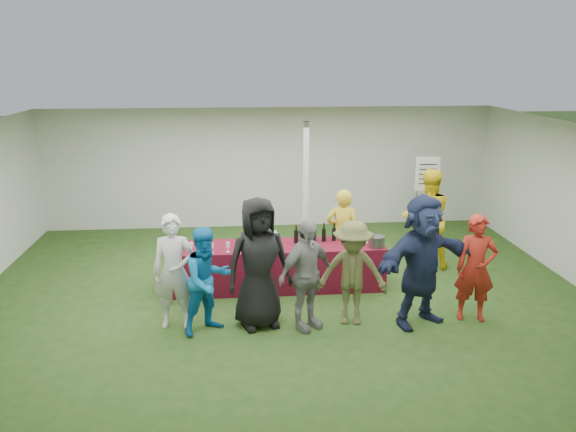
{
  "coord_description": "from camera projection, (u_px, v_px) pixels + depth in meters",
  "views": [
    {
      "loc": [
        -0.67,
        -8.42,
        3.78
      ],
      "look_at": [
        0.11,
        0.39,
        1.25
      ],
      "focal_mm": 35.0,
      "sensor_mm": 36.0,
      "label": 1
    }
  ],
  "objects": [
    {
      "name": "wine_bottles",
      "position": [
        313.0,
        235.0,
        9.48
      ],
      "size": [
        0.73,
        0.15,
        0.32
      ],
      "color": "black",
      "rests_on": "serving_table"
    },
    {
      "name": "customer_2",
      "position": [
        259.0,
        263.0,
        7.94
      ],
      "size": [
        1.07,
        0.85,
        1.91
      ],
      "primitive_type": "imported",
      "rotation": [
        0.0,
        0.0,
        0.28
      ],
      "color": "black",
      "rests_on": "ground"
    },
    {
      "name": "bar_towel",
      "position": [
        370.0,
        241.0,
        9.5
      ],
      "size": [
        0.25,
        0.18,
        0.03
      ],
      "primitive_type": "cube",
      "color": "white",
      "rests_on": "serving_table"
    },
    {
      "name": "ground",
      "position": [
        283.0,
        296.0,
        9.16
      ],
      "size": [
        60.0,
        60.0,
        0.0
      ],
      "primitive_type": "plane",
      "color": "#284719",
      "rests_on": "ground"
    },
    {
      "name": "customer_4",
      "position": [
        352.0,
        273.0,
        8.06
      ],
      "size": [
        1.09,
        0.76,
        1.55
      ],
      "primitive_type": "imported",
      "rotation": [
        0.0,
        0.0,
        -0.19
      ],
      "color": "brown",
      "rests_on": "ground"
    },
    {
      "name": "staff_back",
      "position": [
        427.0,
        219.0,
        10.19
      ],
      "size": [
        0.91,
        0.71,
        1.85
      ],
      "primitive_type": "imported",
      "rotation": [
        0.0,
        0.0,
        3.13
      ],
      "color": "yellow",
      "rests_on": "ground"
    },
    {
      "name": "customer_3",
      "position": [
        306.0,
        275.0,
        7.89
      ],
      "size": [
        1.01,
        0.86,
        1.62
      ],
      "primitive_type": "imported",
      "rotation": [
        0.0,
        0.0,
        0.6
      ],
      "color": "gray",
      "rests_on": "ground"
    },
    {
      "name": "wine_glasses",
      "position": [
        222.0,
        245.0,
        8.97
      ],
      "size": [
        1.11,
        0.13,
        0.16
      ],
      "color": "silver",
      "rests_on": "serving_table"
    },
    {
      "name": "customer_0",
      "position": [
        174.0,
        272.0,
        7.94
      ],
      "size": [
        0.63,
        0.43,
        1.67
      ],
      "primitive_type": "imported",
      "rotation": [
        0.0,
        0.0,
        -0.05
      ],
      "color": "silver",
      "rests_on": "ground"
    },
    {
      "name": "customer_5",
      "position": [
        422.0,
        261.0,
        7.99
      ],
      "size": [
        1.88,
        1.27,
        1.94
      ],
      "primitive_type": "imported",
      "rotation": [
        0.0,
        0.0,
        0.43
      ],
      "color": "#1B2443",
      "rests_on": "ground"
    },
    {
      "name": "dump_bucket",
      "position": [
        376.0,
        241.0,
        9.22
      ],
      "size": [
        0.27,
        0.27,
        0.18
      ],
      "primitive_type": "cylinder",
      "color": "slate",
      "rests_on": "serving_table"
    },
    {
      "name": "customer_6",
      "position": [
        476.0,
        268.0,
        8.17
      ],
      "size": [
        0.65,
        0.49,
        1.6
      ],
      "primitive_type": "imported",
      "rotation": [
        0.0,
        0.0,
        -0.19
      ],
      "color": "#A22116",
      "rests_on": "ground"
    },
    {
      "name": "tent",
      "position": [
        306.0,
        198.0,
        9.98
      ],
      "size": [
        10.0,
        10.0,
        10.0
      ],
      "color": "white",
      "rests_on": "ground"
    },
    {
      "name": "customer_1",
      "position": [
        208.0,
        280.0,
        7.82
      ],
      "size": [
        0.94,
        0.9,
        1.54
      ],
      "primitive_type": "imported",
      "rotation": [
        0.0,
        0.0,
        0.59
      ],
      "color": "#106EB6",
      "rests_on": "ground"
    },
    {
      "name": "staff_pourer",
      "position": [
        342.0,
        233.0,
        9.8
      ],
      "size": [
        0.64,
        0.48,
        1.59
      ],
      "primitive_type": "imported",
      "rotation": [
        0.0,
        0.0,
        2.95
      ],
      "color": "gold",
      "rests_on": "ground"
    },
    {
      "name": "serving_table",
      "position": [
        276.0,
        266.0,
        9.42
      ],
      "size": [
        3.6,
        0.8,
        0.75
      ],
      "primitive_type": "cube",
      "color": "maroon",
      "rests_on": "ground"
    },
    {
      "name": "wine_list_sign",
      "position": [
        427.0,
        180.0,
        11.53
      ],
      "size": [
        0.5,
        0.03,
        1.8
      ],
      "color": "slate",
      "rests_on": "ground"
    },
    {
      "name": "water_bottle",
      "position": [
        276.0,
        238.0,
        9.37
      ],
      "size": [
        0.07,
        0.07,
        0.23
      ],
      "color": "silver",
      "rests_on": "serving_table"
    }
  ]
}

